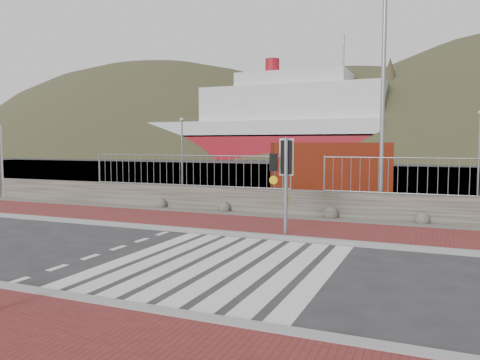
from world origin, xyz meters
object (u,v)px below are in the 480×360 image
at_px(shipping_container, 329,166).
at_px(ferry, 258,128).
at_px(traffic_signal_far, 284,165).
at_px(streetlight, 388,76).

bearing_deg(shipping_container, ferry, 90.48).
xyz_separation_m(ferry, traffic_signal_far, (24.96, -64.41, -3.39)).
height_order(traffic_signal_far, shipping_container, traffic_signal_far).
xyz_separation_m(ferry, shipping_container, (23.33, -50.88, -4.05)).
xyz_separation_m(traffic_signal_far, shipping_container, (-1.63, 13.53, -0.66)).
bearing_deg(traffic_signal_far, ferry, -80.57).
height_order(ferry, shipping_container, ferry).
xyz_separation_m(streetlight, shipping_container, (-3.85, 8.90, -3.56)).
relative_size(ferry, streetlight, 5.78).
height_order(traffic_signal_far, streetlight, streetlight).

